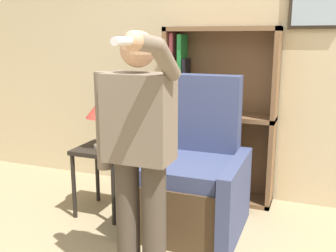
# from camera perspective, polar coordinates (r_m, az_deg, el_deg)

# --- Properties ---
(wall_back) EXTENTS (8.00, 0.11, 2.80)m
(wall_back) POSITION_cam_1_polar(r_m,az_deg,el_deg) (3.78, 9.27, 10.75)
(wall_back) COLOR beige
(wall_back) RESTS_ON ground_plane
(bookcase) EXTENTS (1.03, 0.28, 1.62)m
(bookcase) POSITION_cam_1_polar(r_m,az_deg,el_deg) (3.74, 5.86, 1.03)
(bookcase) COLOR brown
(bookcase) RESTS_ON ground_plane
(armchair) EXTENTS (0.84, 0.85, 1.22)m
(armchair) POSITION_cam_1_polar(r_m,az_deg,el_deg) (3.23, 3.46, -8.07)
(armchair) COLOR #4C3823
(armchair) RESTS_ON ground_plane
(person_standing) EXTENTS (0.54, 0.78, 1.56)m
(person_standing) POSITION_cam_1_polar(r_m,az_deg,el_deg) (2.33, -4.30, -3.28)
(person_standing) COLOR #473D33
(person_standing) RESTS_ON ground_plane
(side_table) EXTENTS (0.44, 0.44, 0.60)m
(side_table) POSITION_cam_1_polar(r_m,az_deg,el_deg) (3.47, -9.28, -4.75)
(side_table) COLOR black
(side_table) RESTS_ON ground_plane
(table_lamp) EXTENTS (0.28, 0.28, 0.43)m
(table_lamp) POSITION_cam_1_polar(r_m,az_deg,el_deg) (3.36, -9.54, 2.33)
(table_lamp) COLOR #B7B2A8
(table_lamp) RESTS_ON side_table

